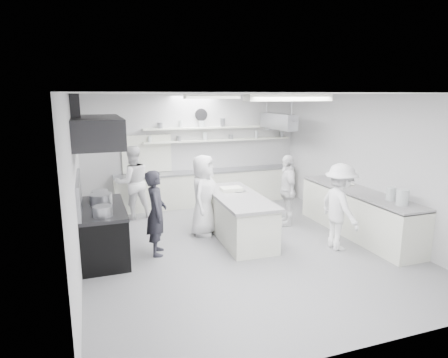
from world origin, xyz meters
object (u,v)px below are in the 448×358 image
object	(u,v)px
right_counter	(358,213)
prep_island	(238,217)
cook_back	(133,182)
back_counter	(208,188)
cook_stove	(156,213)
stove	(103,233)

from	to	relation	value
right_counter	prep_island	world-z (taller)	right_counter
right_counter	cook_back	distance (m)	5.27
prep_island	cook_back	size ratio (longest dim) A/B	1.32
back_counter	cook_stove	xyz separation A→B (m)	(-1.94, -3.03, 0.35)
back_counter	prep_island	bearing A→B (deg)	-93.52
stove	prep_island	distance (m)	2.73
stove	prep_island	xyz separation A→B (m)	(2.73, 0.09, -0.01)
back_counter	cook_stove	size ratio (longest dim) A/B	3.08
back_counter	prep_island	world-z (taller)	back_counter
right_counter	cook_back	world-z (taller)	cook_back
stove	back_counter	world-z (taller)	back_counter
stove	cook_back	xyz separation A→B (m)	(0.81, 2.20, 0.45)
stove	prep_island	size ratio (longest dim) A/B	0.76
prep_island	cook_back	xyz separation A→B (m)	(-1.93, 2.12, 0.46)
stove	cook_stove	distance (m)	1.06
cook_back	cook_stove	bearing A→B (deg)	84.78
right_counter	cook_stove	bearing A→B (deg)	175.07
stove	cook_back	world-z (taller)	cook_back
back_counter	right_counter	size ratio (longest dim) A/B	1.52
back_counter	cook_stove	world-z (taller)	cook_stove
cook_stove	cook_back	xyz separation A→B (m)	(-0.16, 2.43, 0.08)
stove	right_counter	bearing A→B (deg)	-6.52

